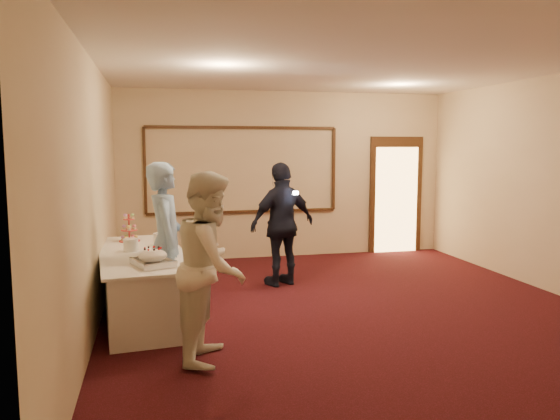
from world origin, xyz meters
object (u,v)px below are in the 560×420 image
at_px(plate_stack_a, 131,245).
at_px(guest, 282,224).
at_px(cupcake_stand, 129,231).
at_px(man, 166,242).
at_px(buffet_table, 143,283).
at_px(pavlova_tray, 153,258).
at_px(tart, 157,255).
at_px(plate_stack_b, 161,239).
at_px(woman, 212,266).

bearing_deg(plate_stack_a, guest, 24.19).
relative_size(cupcake_stand, man, 0.22).
relative_size(buffet_table, guest, 1.44).
bearing_deg(pavlova_tray, tart, 84.04).
bearing_deg(plate_stack_a, cupcake_stand, 93.58).
relative_size(plate_stack_a, plate_stack_b, 1.00).
xyz_separation_m(plate_stack_a, tart, (0.30, -0.45, -0.05)).
bearing_deg(cupcake_stand, pavlova_tray, -79.07).
relative_size(plate_stack_a, guest, 0.10).
distance_m(pavlova_tray, man, 0.57).
height_order(plate_stack_b, man, man).
xyz_separation_m(buffet_table, plate_stack_b, (0.22, 0.44, 0.46)).
xyz_separation_m(tart, man, (0.11, 0.13, 0.13)).
relative_size(cupcake_stand, woman, 0.22).
bearing_deg(buffet_table, cupcake_stand, 102.30).
relative_size(tart, woman, 0.15).
height_order(pavlova_tray, cupcake_stand, cupcake_stand).
distance_m(tart, guest, 2.27).
bearing_deg(guest, tart, 17.19).
bearing_deg(man, plate_stack_b, 5.38).
relative_size(cupcake_stand, plate_stack_b, 2.18).
relative_size(buffet_table, woman, 1.44).
relative_size(plate_stack_b, tart, 0.66).
bearing_deg(buffet_table, man, -38.99).
bearing_deg(tart, pavlova_tray, -95.96).
bearing_deg(buffet_table, plate_stack_b, 62.75).
height_order(plate_stack_a, guest, guest).
relative_size(man, guest, 1.03).
distance_m(plate_stack_b, woman, 2.01).
bearing_deg(tart, cupcake_stand, 106.65).
distance_m(cupcake_stand, man, 1.12).
relative_size(buffet_table, man, 1.40).
distance_m(pavlova_tray, cupcake_stand, 1.60).
xyz_separation_m(buffet_table, tart, (0.17, -0.36, 0.41)).
distance_m(tart, woman, 1.26).
bearing_deg(buffet_table, woman, -66.14).
xyz_separation_m(pavlova_tray, woman, (0.54, -0.74, 0.05)).
bearing_deg(woman, cupcake_stand, 36.52).
bearing_deg(tart, buffet_table, 115.50).
height_order(buffet_table, cupcake_stand, cupcake_stand).
bearing_deg(plate_stack_b, guest, 18.76).
distance_m(man, woman, 1.35).
height_order(pavlova_tray, plate_stack_a, pavlova_tray).
bearing_deg(tart, man, 49.82).
distance_m(cupcake_stand, tart, 1.21).
bearing_deg(man, tart, 140.04).
xyz_separation_m(pavlova_tray, cupcake_stand, (-0.30, 1.57, 0.06)).
bearing_deg(buffet_table, tart, -64.50).
bearing_deg(tart, plate_stack_b, 86.30).
height_order(plate_stack_a, plate_stack_b, same).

